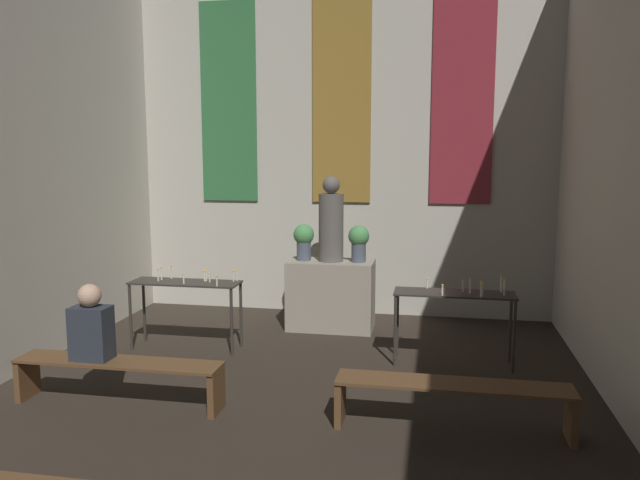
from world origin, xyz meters
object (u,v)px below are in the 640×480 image
Objects in this scene: flower_vase_left at (304,239)px; candle_rack_left at (186,291)px; candle_rack_right at (455,303)px; person_seated at (91,326)px; flower_vase_right at (359,241)px; pew_back_left at (118,372)px; statue at (331,223)px; altar at (331,295)px; pew_back_right at (452,396)px.

candle_rack_left is (-1.21, -1.15, -0.50)m from flower_vase_left.
person_seated is (-3.39, -1.74, 0.04)m from candle_rack_right.
pew_back_left is (-1.91, -2.90, -0.89)m from flower_vase_right.
candle_rack_left is at bearing -143.92° from statue.
flower_vase_left is (-0.37, 0.00, 0.75)m from altar.
altar is 0.57× the size of pew_back_left.
statue reaches higher than candle_rack_left.
pew_back_left is (-1.54, -2.90, -0.15)m from altar.
flower_vase_right reaches higher than candle_rack_right.
statue is 3.48m from person_seated.
flower_vase_right reaches higher than altar.
flower_vase_left reaches higher than altar.
candle_rack_right is (1.97, -1.15, -0.50)m from flower_vase_left.
flower_vase_left is 0.37× the size of candle_rack_right.
flower_vase_right is at bearing 0.00° from statue.
statue is at bearing 36.08° from candle_rack_left.
flower_vase_left is 0.67× the size of person_seated.
statue reaches higher than pew_back_left.
pew_back_right is at bearing 0.00° from person_seated.
pew_back_right is 3.37m from person_seated.
candle_rack_right is 0.67× the size of pew_back_right.
person_seated is at bearing -97.03° from candle_rack_left.
statue is 0.44m from flower_vase_right.
pew_back_left is at bearing -118.01° from altar.
pew_back_left is 2.75× the size of person_seated.
pew_back_right is (1.17, -2.90, -0.89)m from flower_vase_right.
flower_vase_right reaches higher than pew_back_right.
altar is 0.57× the size of pew_back_right.
flower_vase_left is 3.25m from pew_back_left.
pew_back_right is at bearing -68.01° from flower_vase_right.
candle_rack_left is at bearing -149.44° from flower_vase_right.
candle_rack_left is 1.84× the size of person_seated.
candle_rack_left is 1.00× the size of candle_rack_right.
flower_vase_right is at bearing 136.74° from candle_rack_right.
altar is at bearing 180.00° from flower_vase_right.
candle_rack_right is (3.18, -0.00, 0.00)m from candle_rack_left.
person_seated is at bearing -126.81° from flower_vase_right.
altar is 2.34× the size of flower_vase_left.
candle_rack_left is 1.79m from pew_back_left.
altar is 0.83m from flower_vase_left.
pew_back_left is at bearing -123.42° from flower_vase_right.
pew_back_right is 2.75× the size of person_seated.
statue is 2.09m from candle_rack_left.
person_seated is at bearing 180.00° from pew_back_left.
pew_back_right is (1.91, -2.90, -0.89)m from flower_vase_left.
flower_vase_right is 0.37× the size of candle_rack_left.
statue is (0.00, -0.00, 0.98)m from altar.
candle_rack_right is at bearing 88.15° from pew_back_right.
altar is 0.98m from statue.
flower_vase_right is (0.37, 0.00, 0.75)m from altar.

